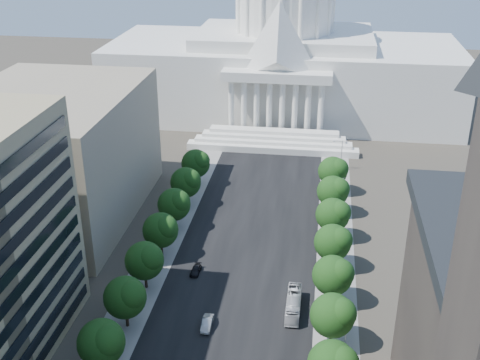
% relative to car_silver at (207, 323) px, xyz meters
% --- Properties ---
extents(road_asphalt, '(30.00, 260.00, 0.01)m').
position_rel_car_silver_xyz_m(road_asphalt, '(3.80, 28.38, -0.81)').
color(road_asphalt, black).
rests_on(road_asphalt, ground).
extents(sidewalk_left, '(8.00, 260.00, 0.02)m').
position_rel_car_silver_xyz_m(sidewalk_left, '(-15.20, 28.38, -0.81)').
color(sidewalk_left, gray).
rests_on(sidewalk_left, ground).
extents(sidewalk_right, '(8.00, 260.00, 0.02)m').
position_rel_car_silver_xyz_m(sidewalk_right, '(22.80, 28.38, -0.81)').
color(sidewalk_right, gray).
rests_on(sidewalk_right, ground).
extents(capitol, '(120.00, 56.00, 73.00)m').
position_rel_car_silver_xyz_m(capitol, '(3.80, 123.27, 19.20)').
color(capitol, white).
rests_on(capitol, ground).
extents(office_block_left_far, '(38.00, 52.00, 30.00)m').
position_rel_car_silver_xyz_m(office_block_left_far, '(-44.20, 38.38, 14.19)').
color(office_block_left_far, gray).
rests_on(office_block_left_far, ground).
extents(tree_l_d, '(7.79, 7.60, 9.97)m').
position_rel_car_silver_xyz_m(tree_l_d, '(-13.87, -13.82, 5.64)').
color(tree_l_d, '#33261C').
rests_on(tree_l_d, ground).
extents(tree_l_e, '(7.79, 7.60, 9.97)m').
position_rel_car_silver_xyz_m(tree_l_e, '(-13.87, -1.82, 5.64)').
color(tree_l_e, '#33261C').
rests_on(tree_l_e, ground).
extents(tree_l_f, '(7.79, 7.60, 9.97)m').
position_rel_car_silver_xyz_m(tree_l_f, '(-13.87, 10.18, 5.64)').
color(tree_l_f, '#33261C').
rests_on(tree_l_f, ground).
extents(tree_l_g, '(7.79, 7.60, 9.97)m').
position_rel_car_silver_xyz_m(tree_l_g, '(-13.87, 22.18, 5.64)').
color(tree_l_g, '#33261C').
rests_on(tree_l_g, ground).
extents(tree_l_h, '(7.79, 7.60, 9.97)m').
position_rel_car_silver_xyz_m(tree_l_h, '(-13.87, 34.18, 5.64)').
color(tree_l_h, '#33261C').
rests_on(tree_l_h, ground).
extents(tree_l_i, '(7.79, 7.60, 9.97)m').
position_rel_car_silver_xyz_m(tree_l_i, '(-13.87, 46.18, 5.64)').
color(tree_l_i, '#33261C').
rests_on(tree_l_i, ground).
extents(tree_l_j, '(7.79, 7.60, 9.97)m').
position_rel_car_silver_xyz_m(tree_l_j, '(-13.87, 58.18, 5.64)').
color(tree_l_j, '#33261C').
rests_on(tree_l_j, ground).
extents(tree_r_e, '(7.79, 7.60, 9.97)m').
position_rel_car_silver_xyz_m(tree_r_e, '(22.13, -1.82, 5.64)').
color(tree_r_e, '#33261C').
rests_on(tree_r_e, ground).
extents(tree_r_f, '(7.79, 7.60, 9.97)m').
position_rel_car_silver_xyz_m(tree_r_f, '(22.13, 10.18, 5.64)').
color(tree_r_f, '#33261C').
rests_on(tree_r_f, ground).
extents(tree_r_g, '(7.79, 7.60, 9.97)m').
position_rel_car_silver_xyz_m(tree_r_g, '(22.13, 22.18, 5.64)').
color(tree_r_g, '#33261C').
rests_on(tree_r_g, ground).
extents(tree_r_h, '(7.79, 7.60, 9.97)m').
position_rel_car_silver_xyz_m(tree_r_h, '(22.13, 34.18, 5.64)').
color(tree_r_h, '#33261C').
rests_on(tree_r_h, ground).
extents(tree_r_i, '(7.79, 7.60, 9.97)m').
position_rel_car_silver_xyz_m(tree_r_i, '(22.13, 46.18, 5.64)').
color(tree_r_i, '#33261C').
rests_on(tree_r_i, ground).
extents(tree_r_j, '(7.79, 7.60, 9.97)m').
position_rel_car_silver_xyz_m(tree_r_j, '(22.13, 58.18, 5.64)').
color(tree_r_j, '#33261C').
rests_on(tree_r_j, ground).
extents(streetlight_c, '(2.61, 0.44, 9.00)m').
position_rel_car_silver_xyz_m(streetlight_c, '(23.70, -1.62, 5.01)').
color(streetlight_c, gray).
rests_on(streetlight_c, ground).
extents(streetlight_d, '(2.61, 0.44, 9.00)m').
position_rel_car_silver_xyz_m(streetlight_d, '(23.70, 23.38, 5.01)').
color(streetlight_d, gray).
rests_on(streetlight_d, ground).
extents(streetlight_e, '(2.61, 0.44, 9.00)m').
position_rel_car_silver_xyz_m(streetlight_e, '(23.70, 48.38, 5.01)').
color(streetlight_e, gray).
rests_on(streetlight_e, ground).
extents(streetlight_f, '(2.61, 0.44, 9.00)m').
position_rel_car_silver_xyz_m(streetlight_f, '(23.70, 73.38, 5.01)').
color(streetlight_f, gray).
rests_on(streetlight_f, ground).
extents(car_silver, '(1.75, 4.94, 1.62)m').
position_rel_car_silver_xyz_m(car_silver, '(0.00, 0.00, 0.00)').
color(car_silver, '#AEB1B6').
rests_on(car_silver, ground).
extents(car_dark_b, '(1.96, 4.45, 1.27)m').
position_rel_car_silver_xyz_m(car_dark_b, '(-5.58, 16.67, -0.18)').
color(car_dark_b, black).
rests_on(car_dark_b, ground).
extents(city_bus, '(2.56, 10.83, 3.02)m').
position_rel_car_silver_xyz_m(city_bus, '(14.95, 6.88, 0.70)').
color(city_bus, silver).
rests_on(city_bus, ground).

